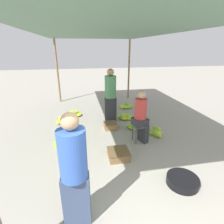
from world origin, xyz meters
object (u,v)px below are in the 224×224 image
banana_pile_right_3 (126,106)px  crate_mid (118,154)px  banana_pile_left_2 (63,120)px  banana_pile_right_1 (126,117)px  crate_near (110,126)px  banana_pile_left_0 (62,142)px  banana_pile_right_2 (136,126)px  vendor_foreground (74,171)px  banana_pile_right_0 (156,132)px  vendor_seated (141,116)px  basin_black (182,181)px  banana_pile_left_1 (75,114)px  stool (140,128)px  shopper_walking_mid (110,95)px

banana_pile_right_3 → crate_mid: banana_pile_right_3 is taller
banana_pile_left_2 → banana_pile_right_1: size_ratio=0.97×
crate_near → crate_mid: 1.55m
banana_pile_left_0 → banana_pile_right_2: banana_pile_left_0 is taller
vendor_foreground → banana_pile_left_0: bearing=100.4°
vendor_foreground → crate_near: size_ratio=4.29×
banana_pile_right_2 → crate_mid: size_ratio=1.37×
banana_pile_right_0 → banana_pile_left_0: bearing=-177.4°
vendor_seated → crate_mid: 1.16m
vendor_foreground → basin_black: 2.07m
banana_pile_right_3 → banana_pile_left_0: bearing=-132.4°
banana_pile_right_0 → banana_pile_right_1: bearing=112.6°
banana_pile_right_1 → crate_mid: 2.37m
vendor_seated → banana_pile_right_0: bearing=24.6°
vendor_seated → banana_pile_left_2: size_ratio=2.54×
vendor_seated → banana_pile_right_3: 2.84m
vendor_seated → banana_pile_left_1: bearing=128.2°
vendor_foreground → banana_pile_right_2: size_ratio=2.61×
banana_pile_left_0 → crate_mid: size_ratio=1.09×
crate_near → banana_pile_right_1: bearing=46.0°
basin_black → banana_pile_right_3: banana_pile_right_3 is taller
stool → basin_black: (0.27, -1.65, -0.31)m
banana_pile_left_2 → vendor_foreground: bearing=-82.3°
banana_pile_left_2 → shopper_walking_mid: bearing=-2.6°
stool → banana_pile_right_3: bearing=82.4°
banana_pile_right_1 → banana_pile_left_2: bearing=179.0°
stool → banana_pile_right_2: (0.18, 0.76, -0.30)m
crate_near → banana_pile_left_1: bearing=129.9°
vendor_seated → basin_black: bearing=-81.4°
vendor_seated → banana_pile_left_2: 2.75m
banana_pile_right_2 → shopper_walking_mid: 1.32m
banana_pile_left_1 → crate_near: bearing=-50.1°
banana_pile_left_2 → shopper_walking_mid: size_ratio=0.31×
vendor_seated → crate_near: bearing=125.6°
banana_pile_left_0 → banana_pile_left_2: 1.49m
banana_pile_left_2 → crate_mid: (1.39, -2.28, 0.02)m
crate_near → banana_pile_left_0: bearing=-151.5°
vendor_seated → banana_pile_right_2: (0.15, 0.77, -0.65)m
vendor_foreground → vendor_seated: (1.63, 2.01, -0.14)m
stool → crate_near: (-0.62, 0.89, -0.28)m
banana_pile_left_2 → banana_pile_right_2: bearing=-20.8°
vendor_foreground → banana_pile_right_3: bearing=67.5°
banana_pile_right_2 → crate_mid: 1.67m
banana_pile_left_2 → banana_pile_right_3: (2.46, 1.11, -0.01)m
banana_pile_left_0 → banana_pile_right_1: bearing=35.2°
banana_pile_right_0 → banana_pile_right_3: bearing=95.5°
banana_pile_left_1 → banana_pile_left_2: bearing=-124.1°
banana_pile_left_2 → shopper_walking_mid: 1.81m
banana_pile_right_3 → vendor_foreground: bearing=-112.5°
stool → banana_pile_right_2: stool is taller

